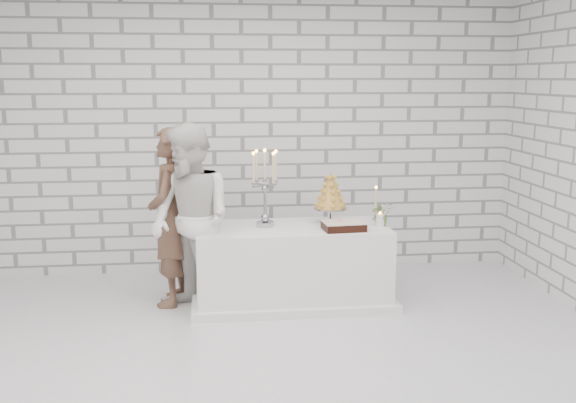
% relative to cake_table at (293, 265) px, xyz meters
% --- Properties ---
extents(ground, '(6.00, 5.00, 0.01)m').
position_rel_cake_table_xyz_m(ground, '(-0.41, -1.33, -0.38)').
color(ground, silver).
rests_on(ground, ground).
extents(wall_back, '(6.00, 0.01, 3.00)m').
position_rel_cake_table_xyz_m(wall_back, '(-0.41, 1.17, 1.12)').
color(wall_back, white).
rests_on(wall_back, ground).
extents(wall_front, '(6.00, 0.01, 3.00)m').
position_rel_cake_table_xyz_m(wall_front, '(-0.41, -3.83, 1.12)').
color(wall_front, white).
rests_on(wall_front, ground).
extents(cake_table, '(1.80, 0.80, 0.75)m').
position_rel_cake_table_xyz_m(cake_table, '(0.00, 0.00, 0.00)').
color(cake_table, white).
rests_on(cake_table, ground).
extents(groom, '(0.50, 0.67, 1.69)m').
position_rel_cake_table_xyz_m(groom, '(-1.15, 0.13, 0.47)').
color(groom, brown).
rests_on(groom, ground).
extents(bride, '(1.04, 1.08, 1.75)m').
position_rel_cake_table_xyz_m(bride, '(-0.94, -0.20, 0.50)').
color(bride, white).
rests_on(bride, ground).
extents(candelabra, '(0.36, 0.36, 0.74)m').
position_rel_cake_table_xyz_m(candelabra, '(-0.26, 0.04, 0.74)').
color(candelabra, '#9898A2').
rests_on(candelabra, cake_table).
extents(croquembouche, '(0.39, 0.39, 0.50)m').
position_rel_cake_table_xyz_m(croquembouche, '(0.38, 0.09, 0.62)').
color(croquembouche, '#A77928').
rests_on(croquembouche, cake_table).
extents(chocolate_cake, '(0.39, 0.29, 0.08)m').
position_rel_cake_table_xyz_m(chocolate_cake, '(0.45, -0.19, 0.42)').
color(chocolate_cake, black).
rests_on(chocolate_cake, cake_table).
extents(pillar_candle, '(0.10, 0.10, 0.12)m').
position_rel_cake_table_xyz_m(pillar_candle, '(0.82, -0.09, 0.44)').
color(pillar_candle, white).
rests_on(pillar_candle, cake_table).
extents(extra_taper, '(0.08, 0.08, 0.32)m').
position_rel_cake_table_xyz_m(extra_taper, '(0.85, 0.19, 0.54)').
color(extra_taper, beige).
rests_on(extra_taper, cake_table).
extents(flowers, '(0.21, 0.18, 0.23)m').
position_rel_cake_table_xyz_m(flowers, '(0.85, -0.06, 0.49)').
color(flowers, '#457330').
rests_on(flowers, cake_table).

